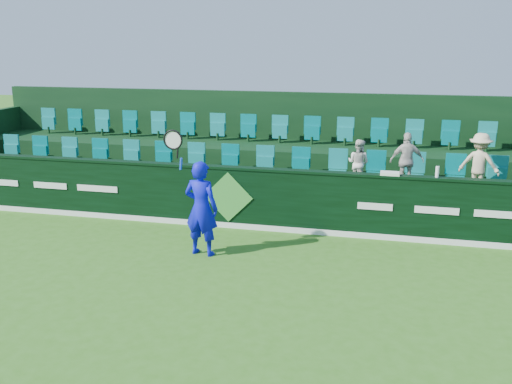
% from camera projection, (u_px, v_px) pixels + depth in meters
% --- Properties ---
extents(ground, '(60.00, 60.00, 0.00)m').
position_uv_depth(ground, '(158.00, 306.00, 8.78)').
color(ground, '#326A19').
rests_on(ground, ground).
extents(sponsor_hoarding, '(16.00, 0.25, 1.35)m').
position_uv_depth(sponsor_hoarding, '(230.00, 197.00, 12.36)').
color(sponsor_hoarding, black).
rests_on(sponsor_hoarding, ground).
extents(stand_tier_front, '(16.00, 2.00, 0.80)m').
position_uv_depth(stand_tier_front, '(243.00, 196.00, 13.46)').
color(stand_tier_front, black).
rests_on(stand_tier_front, ground).
extents(stand_tier_back, '(16.00, 1.80, 1.30)m').
position_uv_depth(stand_tier_back, '(261.00, 169.00, 15.18)').
color(stand_tier_back, black).
rests_on(stand_tier_back, ground).
extents(stand_rear, '(16.00, 4.10, 2.60)m').
position_uv_depth(stand_rear, '(264.00, 145.00, 15.46)').
color(stand_rear, black).
rests_on(stand_rear, ground).
extents(seat_row_front, '(13.50, 0.50, 0.60)m').
position_uv_depth(seat_row_front, '(247.00, 164.00, 13.66)').
color(seat_row_front, '#127E7C').
rests_on(seat_row_front, stand_tier_front).
extents(seat_row_back, '(13.50, 0.50, 0.60)m').
position_uv_depth(seat_row_back, '(263.00, 132.00, 15.22)').
color(seat_row_back, '#127E7C').
rests_on(seat_row_back, stand_tier_back).
extents(tennis_player, '(1.04, 0.53, 2.41)m').
position_uv_depth(tennis_player, '(201.00, 208.00, 10.69)').
color(tennis_player, '#0C10CF').
rests_on(tennis_player, ground).
extents(spectator_left, '(0.63, 0.57, 1.06)m').
position_uv_depth(spectator_left, '(358.00, 163.00, 12.64)').
color(spectator_left, silver).
rests_on(spectator_left, stand_tier_front).
extents(spectator_middle, '(0.77, 0.41, 1.25)m').
position_uv_depth(spectator_middle, '(407.00, 161.00, 12.39)').
color(spectator_middle, beige).
rests_on(spectator_middle, stand_tier_front).
extents(spectator_right, '(0.94, 0.72, 1.29)m').
position_uv_depth(spectator_right, '(479.00, 163.00, 12.05)').
color(spectator_right, beige).
rests_on(spectator_right, stand_tier_front).
extents(towel, '(0.38, 0.24, 0.06)m').
position_uv_depth(towel, '(390.00, 173.00, 11.42)').
color(towel, white).
rests_on(towel, sponsor_hoarding).
extents(drinks_bottle, '(0.07, 0.07, 0.22)m').
position_uv_depth(drinks_bottle, '(437.00, 172.00, 11.20)').
color(drinks_bottle, white).
rests_on(drinks_bottle, sponsor_hoarding).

